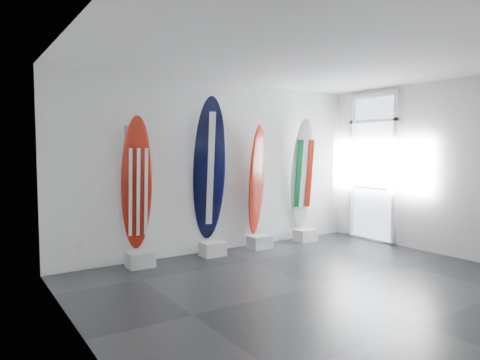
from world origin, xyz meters
TOP-DOWN VIEW (x-y plane):
  - floor at (0.00, 0.00)m, footprint 6.00×6.00m
  - ceiling at (0.00, 0.00)m, footprint 6.00×6.00m
  - wall_back at (0.00, 2.50)m, footprint 6.00×0.00m
  - wall_left at (-3.00, 0.00)m, footprint 0.00×5.00m
  - wall_right at (3.00, 0.00)m, footprint 0.00×5.00m
  - display_block_usa at (-1.63, 2.18)m, footprint 0.40×0.30m
  - surfboard_usa at (-1.63, 2.28)m, footprint 0.53×0.45m
  - display_block_navy at (-0.34, 2.18)m, footprint 0.40×0.30m
  - surfboard_navy at (-0.34, 2.28)m, footprint 0.68×0.64m
  - display_block_swiss at (0.66, 2.18)m, footprint 0.40×0.30m
  - surfboard_swiss at (0.66, 2.28)m, footprint 0.51×0.37m
  - display_block_italy at (1.77, 2.18)m, footprint 0.40×0.30m
  - surfboard_italy at (1.77, 2.28)m, footprint 0.58×0.49m
  - wall_outlet at (-2.45, 2.48)m, footprint 0.09×0.02m
  - glass_door at (2.97, 1.55)m, footprint 0.12×1.16m
  - balcony at (4.30, 1.55)m, footprint 2.80×2.20m

SIDE VIEW (x-z plane):
  - floor at x=0.00m, z-range 0.00..0.00m
  - display_block_usa at x=-1.63m, z-range 0.00..0.24m
  - display_block_navy at x=-0.34m, z-range 0.00..0.24m
  - display_block_swiss at x=0.66m, z-range 0.00..0.24m
  - display_block_italy at x=1.77m, z-range 0.00..0.24m
  - wall_outlet at x=-2.45m, z-range 0.28..0.41m
  - balcony at x=4.30m, z-range -0.10..1.10m
  - surfboard_swiss at x=0.66m, z-range 0.24..2.29m
  - surfboard_usa at x=-1.63m, z-range 0.23..2.33m
  - surfboard_italy at x=1.77m, z-range 0.23..2.43m
  - glass_door at x=2.97m, z-range 0.00..2.85m
  - surfboard_navy at x=-0.34m, z-range 0.23..2.70m
  - wall_back at x=0.00m, z-range -1.50..4.50m
  - wall_left at x=-3.00m, z-range -1.00..4.00m
  - wall_right at x=3.00m, z-range -1.00..4.00m
  - ceiling at x=0.00m, z-range 3.00..3.00m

